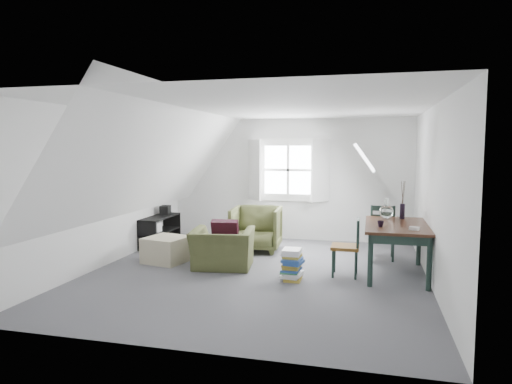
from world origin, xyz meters
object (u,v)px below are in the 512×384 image
(media_shelf, at_px, (159,233))
(magazine_stack, at_px, (292,265))
(ottoman, at_px, (167,249))
(dining_table, at_px, (397,231))
(armchair_near, at_px, (223,268))
(armchair_far, at_px, (256,250))
(dining_chair_near, at_px, (348,246))
(dining_chair_far, at_px, (382,231))

(media_shelf, relative_size, magazine_stack, 2.50)
(ottoman, bearing_deg, dining_table, 1.83)
(ottoman, distance_m, dining_table, 3.72)
(armchair_near, bearing_deg, armchair_far, -107.23)
(dining_table, relative_size, magazine_stack, 3.43)
(armchair_near, height_order, magazine_stack, magazine_stack)
(armchair_near, height_order, dining_chair_near, dining_chair_near)
(armchair_near, bearing_deg, dining_table, 177.49)
(armchair_near, relative_size, dining_chair_far, 1.00)
(armchair_near, bearing_deg, dining_chair_far, -162.08)
(dining_table, height_order, dining_chair_near, dining_chair_near)
(dining_chair_far, bearing_deg, magazine_stack, 55.66)
(armchair_near, bearing_deg, dining_chair_near, 172.67)
(armchair_far, xyz_separation_m, dining_table, (2.44, -1.08, 0.67))
(armchair_near, distance_m, dining_chair_near, 2.00)
(armchair_near, xyz_separation_m, ottoman, (-1.02, 0.13, 0.21))
(armchair_far, height_order, ottoman, ottoman)
(armchair_far, height_order, magazine_stack, magazine_stack)
(dining_chair_far, bearing_deg, armchair_far, 1.14)
(dining_table, xyz_separation_m, dining_chair_far, (-0.19, 0.94, -0.18))
(ottoman, height_order, dining_chair_near, dining_chair_near)
(dining_chair_far, relative_size, magazine_stack, 2.11)
(magazine_stack, bearing_deg, dining_chair_near, 28.42)
(armchair_far, xyz_separation_m, dining_chair_far, (2.25, -0.14, 0.50))
(ottoman, relative_size, dining_table, 0.41)
(dining_table, height_order, media_shelf, dining_table)
(dining_table, distance_m, dining_chair_near, 0.78)
(dining_chair_near, distance_m, magazine_stack, 0.89)
(armchair_near, height_order, dining_chair_far, dining_chair_far)
(dining_chair_near, bearing_deg, ottoman, -85.67)
(armchair_near, distance_m, media_shelf, 2.13)
(dining_table, bearing_deg, media_shelf, 170.24)
(dining_table, distance_m, dining_chair_far, 0.98)
(armchair_far, height_order, dining_chair_near, dining_chair_near)
(armchair_near, distance_m, magazine_stack, 1.28)
(dining_table, distance_m, magazine_stack, 1.67)
(dining_chair_far, bearing_deg, dining_table, 106.13)
(dining_chair_near, xyz_separation_m, media_shelf, (-3.66, 1.23, -0.19))
(media_shelf, bearing_deg, armchair_far, 4.48)
(dining_chair_far, distance_m, media_shelf, 4.19)
(dining_table, relative_size, media_shelf, 1.37)
(armchair_far, xyz_separation_m, ottoman, (-1.25, -1.20, 0.21))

